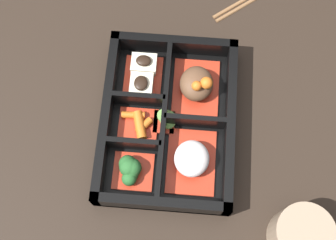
{
  "coord_description": "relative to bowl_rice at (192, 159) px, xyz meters",
  "views": [
    {
      "loc": [
        0.24,
        0.02,
        0.73
      ],
      "look_at": [
        0.0,
        0.0,
        0.03
      ],
      "focal_mm": 50.0,
      "sensor_mm": 36.0,
      "label": 1
    }
  ],
  "objects": [
    {
      "name": "bento_rim",
      "position": [
        -0.06,
        -0.04,
        -0.0
      ],
      "size": [
        0.28,
        0.21,
        0.05
      ],
      "color": "black",
      "rests_on": "ground_plane"
    },
    {
      "name": "bowl_tofu",
      "position": [
        -0.14,
        -0.09,
        -0.01
      ],
      "size": [
        0.08,
        0.06,
        0.03
      ],
      "color": "#B22D19",
      "rests_on": "bento_base"
    },
    {
      "name": "bowl_carrots",
      "position": [
        -0.06,
        -0.09,
        -0.01
      ],
      "size": [
        0.06,
        0.06,
        0.02
      ],
      "color": "#B22D19",
      "rests_on": "bento_base"
    },
    {
      "name": "bowl_rice",
      "position": [
        0.0,
        0.0,
        0.0
      ],
      "size": [
        0.11,
        0.08,
        0.04
      ],
      "color": "#B22D19",
      "rests_on": "bento_base"
    },
    {
      "name": "bento_base",
      "position": [
        -0.06,
        -0.04,
        -0.02
      ],
      "size": [
        0.28,
        0.21,
        0.01
      ],
      "color": "black",
      "rests_on": "ground_plane"
    },
    {
      "name": "ground_plane",
      "position": [
        -0.06,
        -0.04,
        -0.03
      ],
      "size": [
        3.0,
        3.0,
        0.0
      ],
      "primitive_type": "plane",
      "color": "black"
    },
    {
      "name": "bowl_pickles",
      "position": [
        -0.07,
        -0.05,
        -0.01
      ],
      "size": [
        0.04,
        0.03,
        0.01
      ],
      "color": "#B22D19",
      "rests_on": "bento_base"
    },
    {
      "name": "tea_cup",
      "position": [
        0.1,
        0.16,
        0.01
      ],
      "size": [
        0.08,
        0.08,
        0.07
      ],
      "color": "gray",
      "rests_on": "ground_plane"
    },
    {
      "name": "bowl_greens",
      "position": [
        0.02,
        -0.09,
        -0.0
      ],
      "size": [
        0.06,
        0.06,
        0.04
      ],
      "color": "#B22D19",
      "rests_on": "bento_base"
    },
    {
      "name": "bowl_stew",
      "position": [
        -0.12,
        0.0,
        0.0
      ],
      "size": [
        0.11,
        0.08,
        0.06
      ],
      "color": "#B22D19",
      "rests_on": "bento_base"
    }
  ]
}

